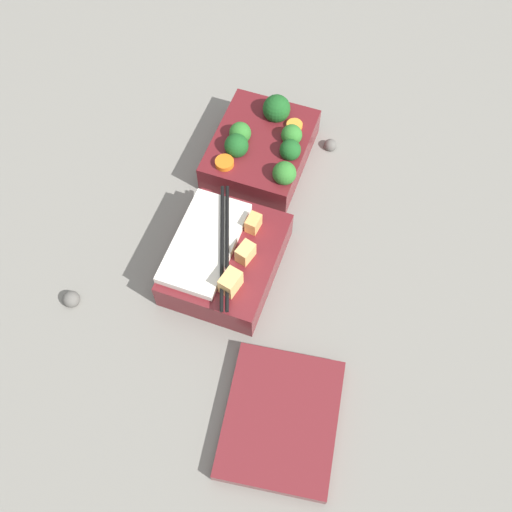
% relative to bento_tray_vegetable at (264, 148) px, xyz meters
% --- Properties ---
extents(ground_plane, '(3.00, 3.00, 0.00)m').
position_rel_bento_tray_vegetable_xyz_m(ground_plane, '(0.10, -0.01, -0.03)').
color(ground_plane, slate).
extents(bento_tray_vegetable, '(0.18, 0.14, 0.08)m').
position_rel_bento_tray_vegetable_xyz_m(bento_tray_vegetable, '(0.00, 0.00, 0.00)').
color(bento_tray_vegetable, maroon).
rests_on(bento_tray_vegetable, ground_plane).
extents(bento_tray_rice, '(0.19, 0.14, 0.08)m').
position_rel_bento_tray_vegetable_xyz_m(bento_tray_rice, '(0.20, 0.01, -0.00)').
color(bento_tray_rice, maroon).
rests_on(bento_tray_rice, ground_plane).
extents(bento_lid, '(0.19, 0.16, 0.02)m').
position_rel_bento_tray_vegetable_xyz_m(bento_lid, '(0.38, 0.16, -0.02)').
color(bento_lid, maroon).
rests_on(bento_lid, ground_plane).
extents(pebble_0, '(0.02, 0.02, 0.02)m').
position_rel_bento_tray_vegetable_xyz_m(pebble_0, '(-0.06, 0.09, -0.03)').
color(pebble_0, '#595651').
rests_on(pebble_0, ground_plane).
extents(pebble_1, '(0.02, 0.02, 0.02)m').
position_rel_bento_tray_vegetable_xyz_m(pebble_1, '(0.32, -0.17, -0.03)').
color(pebble_1, '#595651').
rests_on(pebble_1, ground_plane).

